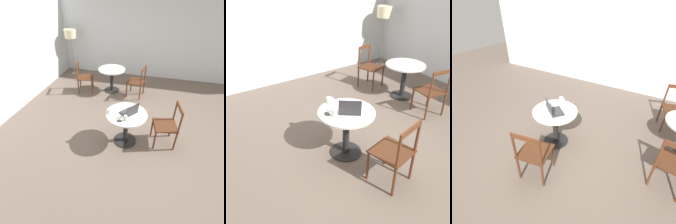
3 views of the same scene
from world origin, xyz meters
The scene contains 12 objects.
ground_plane centered at (0.00, 0.00, 0.00)m, with size 16.00×16.00×0.00m, color #66564C.
wall_back centered at (0.00, 3.23, 1.35)m, with size 9.40×0.06×2.70m.
cafe_table_near centered at (-0.30, 0.20, 0.53)m, with size 0.81×0.81×0.72m.
cafe_table_mid centered at (1.81, 1.04, 0.53)m, with size 0.81×0.81×0.72m.
chair_near_front centered at (-0.15, -0.62, 0.47)m, with size 0.53×0.53×0.93m.
chair_mid_back centered at (1.57, 1.87, 0.47)m, with size 0.57×0.57×0.93m.
chair_mid_front centered at (1.66, 0.23, 0.47)m, with size 0.53×0.53×0.93m.
floor_lamp centered at (2.76, 2.74, 1.38)m, with size 0.40×0.40×1.57m.
laptop centered at (-0.29, 0.14, 0.77)m, with size 0.39×0.38×0.24m.
mouse centered at (-0.57, 0.28, 0.74)m, with size 0.06×0.10×0.03m.
mug centered at (-0.38, 0.53, 0.77)m, with size 0.12×0.08×0.10m.
drinking_glass centered at (-0.52, 0.18, 0.78)m, with size 0.06×0.06×0.11m.
Camera 2 is at (-2.08, -2.20, 2.49)m, focal length 40.00 mm.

